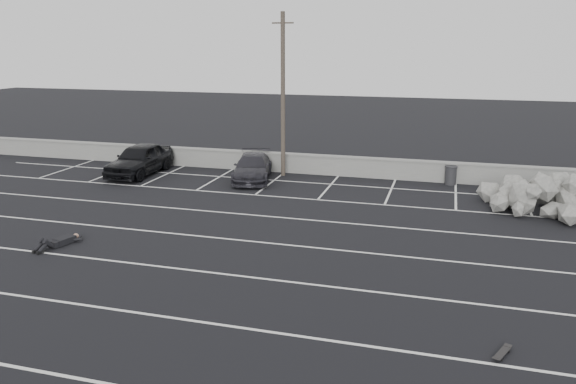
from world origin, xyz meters
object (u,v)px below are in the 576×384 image
(utility_pole, at_px, (283,95))
(skateboard, at_px, (502,353))
(car_left, at_px, (140,159))
(car_right, at_px, (252,167))
(trash_bin, at_px, (451,175))
(riprap_pile, at_px, (544,198))
(person, at_px, (64,237))

(utility_pole, height_order, skateboard, utility_pole)
(car_left, bearing_deg, car_right, 4.21)
(car_right, relative_size, utility_pole, 0.53)
(utility_pole, relative_size, trash_bin, 8.88)
(car_right, distance_m, skateboard, 18.18)
(car_right, xyz_separation_m, riprap_pile, (13.62, -1.90, -0.07))
(car_left, height_order, trash_bin, car_left)
(utility_pole, bearing_deg, riprap_pile, -14.82)
(car_left, xyz_separation_m, car_right, (6.23, 0.51, -0.18))
(person, bearing_deg, riprap_pile, 42.54)
(car_left, height_order, car_right, car_left)
(utility_pole, height_order, trash_bin, utility_pole)
(utility_pole, distance_m, riprap_pile, 13.32)
(car_left, relative_size, person, 1.98)
(trash_bin, distance_m, person, 18.14)
(car_right, relative_size, trash_bin, 4.73)
(utility_pole, bearing_deg, person, -109.83)
(car_right, relative_size, person, 1.82)
(utility_pole, xyz_separation_m, riprap_pile, (12.38, -3.28, -3.66))
(car_left, height_order, riprap_pile, car_left)
(car_left, height_order, skateboard, car_left)
(car_right, bearing_deg, person, -120.18)
(car_left, relative_size, utility_pole, 0.58)
(riprap_pile, bearing_deg, car_left, 175.97)
(car_right, height_order, skateboard, car_right)
(skateboard, bearing_deg, utility_pole, 146.27)
(trash_bin, bearing_deg, skateboard, -85.59)
(utility_pole, distance_m, trash_bin, 9.40)
(car_left, distance_m, person, 10.81)
(car_left, bearing_deg, skateboard, -39.16)
(person, bearing_deg, utility_pole, 84.64)
(car_left, relative_size, trash_bin, 5.14)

